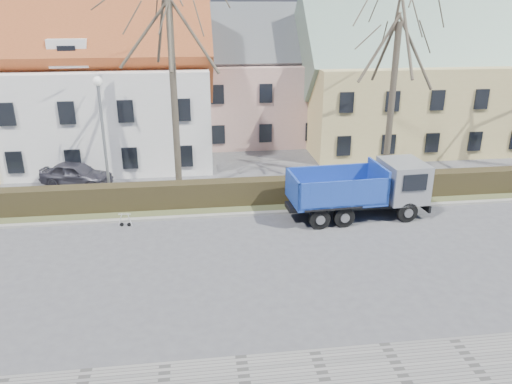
{
  "coord_description": "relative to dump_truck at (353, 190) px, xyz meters",
  "views": [
    {
      "loc": [
        -1.12,
        -18.11,
        9.88
      ],
      "look_at": [
        1.71,
        3.57,
        1.6
      ],
      "focal_mm": 35.0,
      "sensor_mm": 36.0,
      "label": 1
    }
  ],
  "objects": [
    {
      "name": "tree_1",
      "position": [
        -8.49,
        4.75,
        4.93
      ],
      "size": [
        9.2,
        9.2,
        12.65
      ],
      "primitive_type": null,
      "color": "#453C2F",
      "rests_on": "ground"
    },
    {
      "name": "dump_truck",
      "position": [
        0.0,
        0.0,
        0.0
      ],
      "size": [
        7.11,
        2.98,
        2.79
      ],
      "primitive_type": null,
      "rotation": [
        0.0,
        0.0,
        0.06
      ],
      "color": "#163698",
      "rests_on": "ground"
    },
    {
      "name": "grass_strip",
      "position": [
        -6.49,
        2.45,
        -1.35
      ],
      "size": [
        80.0,
        3.0,
        0.1
      ],
      "primitive_type": "cube",
      "color": "#474E2B",
      "rests_on": "ground"
    },
    {
      "name": "ground",
      "position": [
        -6.49,
        -3.75,
        -1.4
      ],
      "size": [
        120.0,
        120.0,
        0.0
      ],
      "primitive_type": "plane",
      "color": "#4B4A4D"
    },
    {
      "name": "cart_frame",
      "position": [
        -11.19,
        0.29,
        -1.03
      ],
      "size": [
        0.85,
        0.55,
        0.73
      ],
      "primitive_type": null,
      "rotation": [
        0.0,
        0.0,
        -0.12
      ],
      "color": "silver",
      "rests_on": "ground"
    },
    {
      "name": "curb_far",
      "position": [
        -6.49,
        0.85,
        -1.34
      ],
      "size": [
        80.0,
        0.3,
        0.12
      ],
      "primitive_type": "cube",
      "color": "gray",
      "rests_on": "ground"
    },
    {
      "name": "building_pink",
      "position": [
        -2.49,
        16.25,
        2.6
      ],
      "size": [
        10.8,
        8.8,
        8.0
      ],
      "primitive_type": null,
      "color": "tan",
      "rests_on": "ground"
    },
    {
      "name": "parked_car_a",
      "position": [
        -14.36,
        6.44,
        -0.7
      ],
      "size": [
        4.42,
        2.88,
        1.4
      ],
      "primitive_type": "imported",
      "rotation": [
        0.0,
        0.0,
        1.25
      ],
      "color": "#34333D",
      "rests_on": "ground"
    },
    {
      "name": "building_white",
      "position": [
        -19.49,
        12.25,
        3.35
      ],
      "size": [
        26.8,
        10.8,
        9.5
      ],
      "primitive_type": null,
      "color": "white",
      "rests_on": "ground"
    },
    {
      "name": "tree_2",
      "position": [
        3.51,
        4.75,
        4.1
      ],
      "size": [
        8.0,
        8.0,
        11.0
      ],
      "primitive_type": null,
      "color": "#453C2F",
      "rests_on": "ground"
    },
    {
      "name": "streetlight",
      "position": [
        -12.04,
        3.25,
        1.95
      ],
      "size": [
        0.52,
        0.52,
        6.7
      ],
      "primitive_type": null,
      "color": "gray",
      "rests_on": "ground"
    },
    {
      "name": "building_yellow",
      "position": [
        9.51,
        13.25,
        2.85
      ],
      "size": [
        18.8,
        10.8,
        8.5
      ],
      "primitive_type": null,
      "color": "tan",
      "rests_on": "ground"
    },
    {
      "name": "hedge",
      "position": [
        -6.49,
        2.25,
        -0.75
      ],
      "size": [
        60.0,
        0.9,
        1.3
      ],
      "primitive_type": "cube",
      "color": "black",
      "rests_on": "ground"
    }
  ]
}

